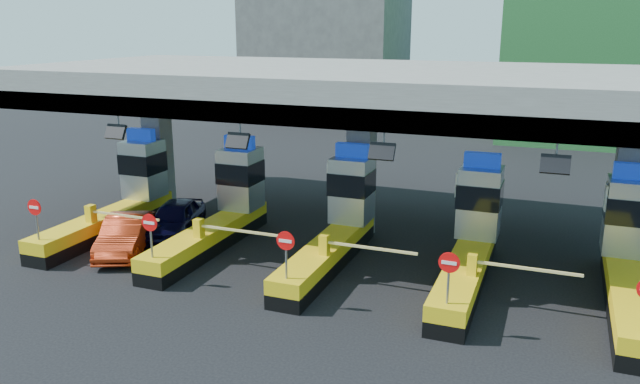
% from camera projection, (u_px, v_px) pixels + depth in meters
% --- Properties ---
extents(ground, '(120.00, 120.00, 0.00)m').
position_uv_depth(ground, '(336.00, 258.00, 23.86)').
color(ground, black).
rests_on(ground, ground).
extents(toll_canopy, '(28.00, 12.09, 7.00)m').
position_uv_depth(toll_canopy, '(362.00, 90.00, 24.84)').
color(toll_canopy, slate).
rests_on(toll_canopy, ground).
extents(toll_lane_far_left, '(4.43, 8.00, 4.16)m').
position_uv_depth(toll_lane_far_left, '(124.00, 196.00, 27.24)').
color(toll_lane_far_left, black).
rests_on(toll_lane_far_left, ground).
extents(toll_lane_left, '(4.43, 8.00, 4.16)m').
position_uv_depth(toll_lane_left, '(224.00, 208.00, 25.49)').
color(toll_lane_left, black).
rests_on(toll_lane_left, ground).
extents(toll_lane_center, '(4.43, 8.00, 4.16)m').
position_uv_depth(toll_lane_center, '(339.00, 222.00, 23.74)').
color(toll_lane_center, black).
rests_on(toll_lane_center, ground).
extents(toll_lane_right, '(4.43, 8.00, 4.16)m').
position_uv_depth(toll_lane_right, '(472.00, 237.00, 21.99)').
color(toll_lane_right, black).
rests_on(toll_lane_right, ground).
extents(toll_lane_far_right, '(4.43, 8.00, 4.16)m').
position_uv_depth(toll_lane_far_right, '(629.00, 256.00, 20.24)').
color(toll_lane_far_right, black).
rests_on(toll_lane_far_right, ground).
extents(bg_building_concrete, '(14.00, 10.00, 18.00)m').
position_uv_depth(bg_building_concrete, '(327.00, 20.00, 58.80)').
color(bg_building_concrete, '#4C4C49').
rests_on(bg_building_concrete, ground).
extents(van, '(2.77, 4.61, 1.47)m').
position_uv_depth(van, '(175.00, 219.00, 26.30)').
color(van, black).
rests_on(van, ground).
extents(red_car, '(3.17, 4.58, 1.43)m').
position_uv_depth(red_car, '(126.00, 235.00, 24.35)').
color(red_car, '#AA270D').
rests_on(red_car, ground).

